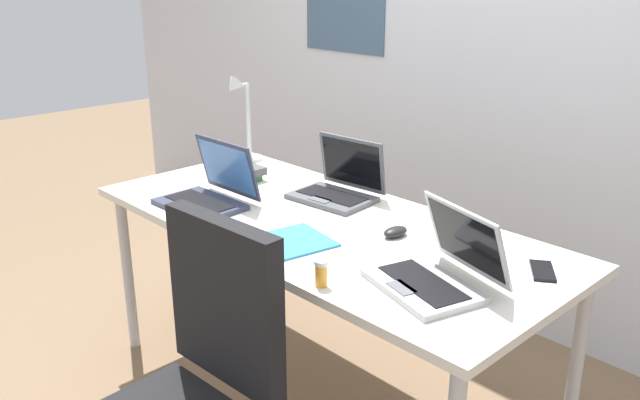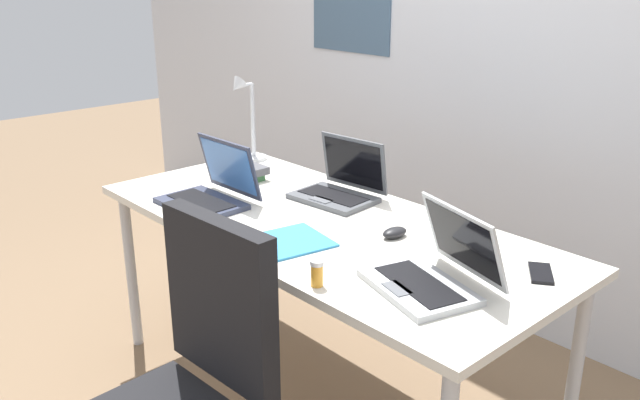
% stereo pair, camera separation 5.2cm
% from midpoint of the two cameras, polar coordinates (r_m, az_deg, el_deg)
% --- Properties ---
extents(ground_plane, '(12.00, 12.00, 0.00)m').
position_cam_midpoint_polar(ground_plane, '(2.72, -0.57, -16.50)').
color(ground_plane, '#7A6047').
extents(wall_back, '(6.00, 0.13, 2.60)m').
position_cam_midpoint_polar(wall_back, '(3.08, 14.84, 13.30)').
color(wall_back, silver).
rests_on(wall_back, ground_plane).
extents(desk, '(1.80, 0.80, 0.74)m').
position_cam_midpoint_polar(desk, '(2.38, -0.63, -3.10)').
color(desk, silver).
rests_on(desk, ground_plane).
extents(desk_lamp, '(0.12, 0.18, 0.40)m').
position_cam_midpoint_polar(desk_lamp, '(3.07, -7.18, 6.88)').
color(desk_lamp, silver).
rests_on(desk_lamp, desk).
extents(laptop_mid_desk, '(0.39, 0.37, 0.23)m').
position_cam_midpoint_polar(laptop_mid_desk, '(1.90, 9.20, -6.06)').
color(laptop_mid_desk, '#B7BABC').
rests_on(laptop_mid_desk, desk).
extents(laptop_by_keyboard, '(0.33, 0.29, 0.24)m').
position_cam_midpoint_polar(laptop_by_keyboard, '(2.55, -10.18, 0.64)').
color(laptop_by_keyboard, '#33384C').
rests_on(laptop_by_keyboard, desk).
extents(laptop_back_left, '(0.33, 0.28, 0.23)m').
position_cam_midpoint_polar(laptop_back_left, '(2.58, 0.98, 1.15)').
color(laptop_back_left, '#515459').
rests_on(laptop_back_left, desk).
extents(computer_mouse, '(0.06, 0.10, 0.03)m').
position_cam_midpoint_polar(computer_mouse, '(2.24, 5.85, -2.74)').
color(computer_mouse, black).
rests_on(computer_mouse, desk).
extents(cell_phone, '(0.13, 0.15, 0.01)m').
position_cam_midpoint_polar(cell_phone, '(2.08, 17.93, -5.83)').
color(cell_phone, black).
rests_on(cell_phone, desk).
extents(pill_bottle, '(0.04, 0.04, 0.08)m').
position_cam_midpoint_polar(pill_bottle, '(1.88, -0.70, -6.27)').
color(pill_bottle, gold).
rests_on(pill_bottle, desk).
extents(book_stack, '(0.19, 0.15, 0.06)m').
position_cam_midpoint_polar(book_stack, '(2.84, -7.43, 2.37)').
color(book_stack, '#336638').
rests_on(book_stack, desk).
extents(paper_folder_back_left, '(0.28, 0.35, 0.01)m').
position_cam_midpoint_polar(paper_folder_back_left, '(2.17, -3.96, -3.80)').
color(paper_folder_back_left, '#338CC6').
rests_on(paper_folder_back_left, desk).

